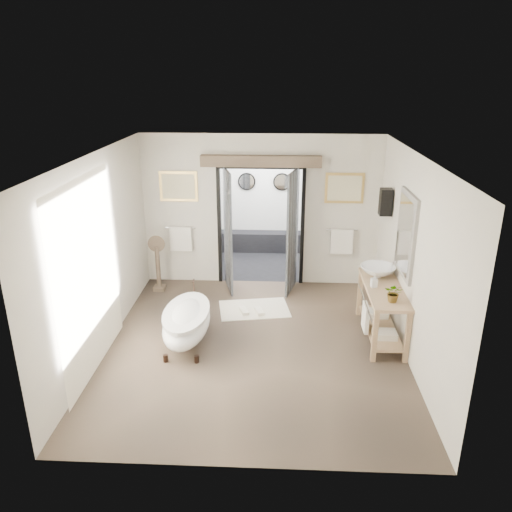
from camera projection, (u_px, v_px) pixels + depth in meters
The scene contains 13 objects.
ground_plane at pixel (254, 346), 7.65m from camera, with size 5.00×5.00×0.00m, color brown.
room_shell at pixel (251, 233), 6.89m from camera, with size 4.52×5.02×2.91m.
shower_room at pixel (263, 217), 11.07m from camera, with size 2.22×2.01×2.51m.
back_wall_dressing at pixel (260, 208), 9.27m from camera, with size 3.82×0.79×2.52m.
clawfoot_tub at pixel (187, 322), 7.61m from camera, with size 0.69×1.54×0.75m.
vanity at pixel (381, 308), 7.75m from camera, with size 0.57×1.60×0.85m.
pedestal_mirror at pixel (158, 267), 9.45m from camera, with size 0.32×0.21×1.10m.
rug at pixel (254, 309), 8.81m from camera, with size 1.20×0.80×0.01m, color silver.
slippers at pixel (252, 311), 8.67m from camera, with size 0.46×0.31×0.05m.
basin at pixel (378, 271), 7.98m from camera, with size 0.56×0.56×0.19m, color white.
plant at pixel (394, 293), 7.10m from camera, with size 0.25×0.22×0.28m, color gray.
soap_bottle_a at pixel (374, 281), 7.61m from camera, with size 0.09×0.09×0.20m, color gray.
soap_bottle_b at pixel (371, 266), 8.24m from camera, with size 0.12×0.12×0.16m, color gray.
Camera 1 is at (0.35, -6.67, 3.97)m, focal length 35.00 mm.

